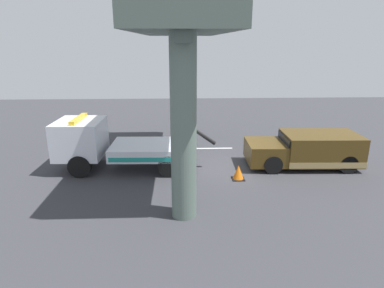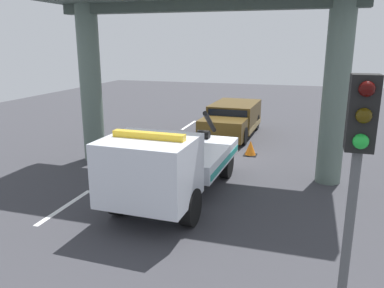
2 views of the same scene
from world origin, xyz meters
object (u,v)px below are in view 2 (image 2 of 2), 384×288
(towed_van_green, at_px, (232,120))
(traffic_cone_orange, at_px, (250,148))
(traffic_light_near, at_px, (330,87))
(tow_truck_white, at_px, (170,164))
(traffic_light_far, at_px, (356,172))

(towed_van_green, height_order, traffic_cone_orange, towed_van_green)
(traffic_light_near, bearing_deg, tow_truck_white, -53.02)
(tow_truck_white, xyz_separation_m, traffic_light_far, (5.23, 4.34, 1.92))
(tow_truck_white, xyz_separation_m, traffic_cone_orange, (-5.66, 1.52, -0.90))
(traffic_light_far, height_order, traffic_cone_orange, traffic_light_far)
(traffic_light_far, xyz_separation_m, traffic_cone_orange, (-10.89, -2.83, -2.82))
(traffic_light_near, bearing_deg, traffic_light_far, 0.00)
(tow_truck_white, distance_m, traffic_cone_orange, 5.93)
(tow_truck_white, relative_size, traffic_cone_orange, 11.41)
(traffic_light_near, xyz_separation_m, traffic_cone_orange, (-2.39, -2.83, -2.94))
(towed_van_green, xyz_separation_m, traffic_light_far, (14.44, 4.32, 2.34))
(tow_truck_white, bearing_deg, traffic_cone_orange, 164.98)
(towed_van_green, relative_size, traffic_cone_orange, 8.23)
(traffic_light_near, height_order, traffic_cone_orange, traffic_light_near)
(towed_van_green, bearing_deg, traffic_light_near, 36.04)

